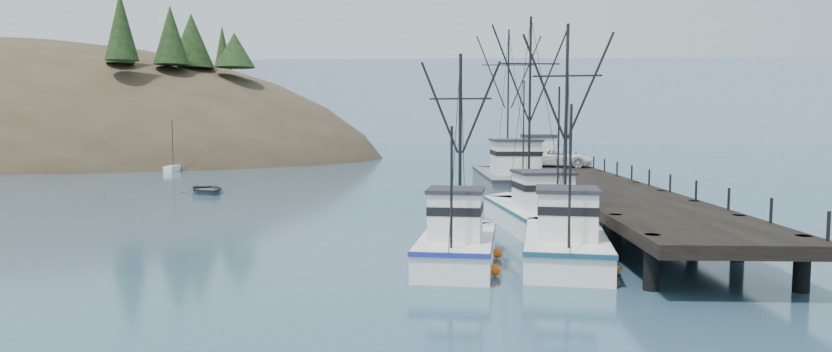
% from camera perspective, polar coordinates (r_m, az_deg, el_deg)
% --- Properties ---
extents(ground, '(400.00, 400.00, 0.00)m').
position_cam_1_polar(ground, '(27.91, -5.93, -7.58)').
color(ground, '#2B4B61').
rests_on(ground, ground).
extents(pier, '(6.00, 44.00, 2.00)m').
position_cam_1_polar(pier, '(44.29, 15.53, -0.93)').
color(pier, black).
rests_on(pier, ground).
extents(distant_ridge, '(360.00, 40.00, 26.00)m').
position_cam_1_polar(distant_ridge, '(197.13, 4.34, 3.03)').
color(distant_ridge, '#9EB2C6').
rests_on(distant_ridge, ground).
extents(distant_ridge_far, '(180.00, 25.00, 18.00)m').
position_cam_1_polar(distant_ridge_far, '(216.58, -9.14, 3.14)').
color(distant_ridge_far, silver).
rests_on(distant_ridge_far, ground).
extents(moored_sailboats, '(18.23, 18.78, 6.35)m').
position_cam_1_polar(moored_sailboats, '(92.84, -23.07, 0.92)').
color(moored_sailboats, white).
rests_on(moored_sailboats, ground).
extents(trawler_near, '(4.56, 10.34, 10.55)m').
position_cam_1_polar(trawler_near, '(28.71, 12.95, -5.66)').
color(trawler_near, white).
rests_on(trawler_near, ground).
extents(trawler_mid, '(3.76, 9.00, 9.20)m').
position_cam_1_polar(trawler_mid, '(27.61, 3.72, -5.97)').
color(trawler_mid, white).
rests_on(trawler_mid, ground).
extents(trawler_far, '(5.39, 12.32, 12.38)m').
position_cam_1_polar(trawler_far, '(37.84, 10.30, -3.11)').
color(trawler_far, white).
rests_on(trawler_far, ground).
extents(work_vessel, '(5.85, 17.09, 14.07)m').
position_cam_1_polar(work_vessel, '(54.32, 8.28, -0.27)').
color(work_vessel, slate).
rests_on(work_vessel, ground).
extents(pier_shed, '(3.00, 3.20, 2.80)m').
position_cam_1_polar(pier_shed, '(61.62, 10.68, 2.33)').
color(pier_shed, silver).
rests_on(pier_shed, pier).
extents(pickup_truck, '(6.39, 4.14, 1.64)m').
position_cam_1_polar(pickup_truck, '(58.64, 12.49, 1.59)').
color(pickup_truck, white).
rests_on(pickup_truck, pier).
extents(motorboat, '(5.67, 6.09, 1.03)m').
position_cam_1_polar(motorboat, '(57.03, -17.93, -1.45)').
color(motorboat, '#4F5357').
rests_on(motorboat, ground).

